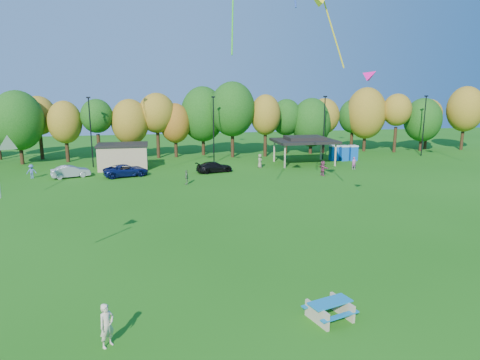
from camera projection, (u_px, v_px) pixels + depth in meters
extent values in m
plane|color=#19600F|center=(289.00, 305.00, 20.54)|extent=(160.00, 160.00, 0.00)
cylinder|color=black|center=(21.00, 151.00, 57.89)|extent=(0.50, 0.50, 3.56)
ellipsoid|color=#144C0F|center=(18.00, 120.00, 57.01)|extent=(6.62, 6.62, 8.00)
cylinder|color=black|center=(41.00, 146.00, 62.07)|extent=(0.50, 0.50, 3.79)
ellipsoid|color=olive|center=(38.00, 116.00, 61.13)|extent=(4.94, 4.94, 5.58)
cylinder|color=black|center=(67.00, 150.00, 59.81)|extent=(0.50, 0.50, 3.34)
ellipsoid|color=olive|center=(65.00, 122.00, 58.98)|extent=(4.61, 4.61, 5.88)
cylinder|color=black|center=(99.00, 148.00, 60.43)|extent=(0.50, 0.50, 3.82)
ellipsoid|color=#144C0F|center=(97.00, 116.00, 59.49)|extent=(4.43, 4.43, 4.73)
cylinder|color=black|center=(131.00, 148.00, 61.97)|extent=(0.50, 0.50, 3.25)
ellipsoid|color=olive|center=(130.00, 122.00, 61.17)|extent=(5.33, 5.33, 6.53)
cylinder|color=black|center=(158.00, 145.00, 63.19)|extent=(0.50, 0.50, 3.96)
ellipsoid|color=olive|center=(157.00, 113.00, 62.21)|extent=(5.31, 5.31, 5.82)
cylinder|color=black|center=(176.00, 147.00, 64.05)|extent=(0.50, 0.50, 3.05)
ellipsoid|color=#995914|center=(175.00, 123.00, 63.30)|extent=(4.54, 4.54, 5.87)
cylinder|color=black|center=(203.00, 143.00, 65.94)|extent=(0.50, 0.50, 3.77)
ellipsoid|color=#144C0F|center=(203.00, 114.00, 65.01)|extent=(6.69, 6.69, 8.35)
cylinder|color=black|center=(233.00, 143.00, 63.80)|extent=(0.50, 0.50, 4.28)
ellipsoid|color=#144C0F|center=(232.00, 109.00, 62.75)|extent=(6.64, 6.64, 8.01)
cylinder|color=black|center=(265.00, 144.00, 64.51)|extent=(0.50, 0.50, 3.76)
ellipsoid|color=olive|center=(266.00, 115.00, 63.58)|extent=(4.49, 4.49, 6.02)
cylinder|color=black|center=(286.00, 143.00, 67.25)|extent=(0.50, 0.50, 3.43)
ellipsoid|color=#144C0F|center=(286.00, 117.00, 66.40)|extent=(4.77, 4.77, 5.63)
cylinder|color=black|center=(311.00, 144.00, 67.22)|extent=(0.50, 0.50, 2.95)
ellipsoid|color=#144C0F|center=(311.00, 122.00, 66.49)|extent=(6.14, 6.14, 7.54)
cylinder|color=black|center=(323.00, 142.00, 68.05)|extent=(0.50, 0.50, 3.52)
ellipsoid|color=olive|center=(324.00, 116.00, 67.18)|extent=(4.78, 4.78, 5.53)
cylinder|color=black|center=(351.00, 140.00, 70.75)|extent=(0.50, 0.50, 3.39)
ellipsoid|color=#144C0F|center=(353.00, 116.00, 69.91)|extent=(4.54, 4.54, 5.46)
cylinder|color=black|center=(364.00, 140.00, 69.80)|extent=(0.50, 0.50, 3.72)
ellipsoid|color=olive|center=(366.00, 113.00, 68.89)|extent=(6.32, 6.32, 8.24)
cylinder|color=black|center=(395.00, 140.00, 68.72)|extent=(0.50, 0.50, 4.06)
ellipsoid|color=olive|center=(397.00, 110.00, 67.72)|extent=(4.50, 4.50, 5.13)
cylinder|color=black|center=(421.00, 142.00, 70.32)|extent=(0.50, 0.50, 3.05)
ellipsoid|color=#144C0F|center=(423.00, 120.00, 69.57)|extent=(5.97, 5.97, 7.05)
cylinder|color=black|center=(426.00, 139.00, 72.12)|extent=(0.50, 0.50, 3.55)
ellipsoid|color=olive|center=(428.00, 114.00, 71.25)|extent=(4.60, 4.60, 4.99)
cylinder|color=black|center=(462.00, 138.00, 71.38)|extent=(0.50, 0.50, 4.07)
ellipsoid|color=olive|center=(465.00, 109.00, 70.37)|extent=(5.83, 5.83, 7.42)
cylinder|color=black|center=(91.00, 133.00, 55.19)|extent=(0.16, 0.16, 9.00)
cube|color=black|center=(88.00, 97.00, 54.23)|extent=(0.50, 0.25, 0.18)
cylinder|color=black|center=(214.00, 130.00, 58.29)|extent=(0.16, 0.16, 9.00)
cube|color=black|center=(213.00, 97.00, 57.34)|extent=(0.50, 0.25, 0.18)
cylinder|color=black|center=(324.00, 128.00, 61.39)|extent=(0.16, 0.16, 9.00)
cube|color=black|center=(325.00, 96.00, 60.44)|extent=(0.50, 0.25, 0.18)
cylinder|color=black|center=(424.00, 126.00, 64.50)|extent=(0.16, 0.16, 9.00)
cube|color=black|center=(426.00, 96.00, 63.54)|extent=(0.50, 0.25, 0.18)
cube|color=tan|center=(123.00, 157.00, 54.68)|extent=(6.00, 4.00, 3.00)
cube|color=black|center=(122.00, 145.00, 54.34)|extent=(6.30, 4.30, 0.25)
cylinder|color=tan|center=(285.00, 156.00, 55.30)|extent=(0.24, 0.24, 3.00)
cylinder|color=tan|center=(335.00, 155.00, 56.66)|extent=(0.24, 0.24, 3.00)
cylinder|color=tan|center=(274.00, 151.00, 60.09)|extent=(0.24, 0.24, 3.00)
cylinder|color=tan|center=(321.00, 150.00, 61.45)|extent=(0.24, 0.24, 3.00)
cube|color=black|center=(304.00, 141.00, 58.03)|extent=(8.20, 6.20, 0.35)
cube|color=black|center=(304.00, 138.00, 57.94)|extent=(5.00, 3.50, 0.45)
cube|color=#0D53B4|center=(334.00, 153.00, 61.18)|extent=(1.10, 1.10, 2.00)
cube|color=silver|center=(334.00, 146.00, 60.95)|extent=(1.15, 1.15, 0.18)
cube|color=#0D53B4|center=(344.00, 154.00, 60.98)|extent=(1.10, 1.10, 2.00)
cube|color=silver|center=(344.00, 146.00, 60.75)|extent=(1.15, 1.15, 0.18)
cube|color=#0D53B4|center=(353.00, 154.00, 61.07)|extent=(1.10, 1.10, 2.00)
cube|color=silver|center=(353.00, 146.00, 60.84)|extent=(1.15, 1.15, 0.18)
cube|color=tan|center=(317.00, 315.00, 18.90)|extent=(0.58, 1.57, 0.79)
cube|color=tan|center=(342.00, 307.00, 19.55)|extent=(0.58, 1.57, 0.79)
cube|color=#1477AF|center=(330.00, 302.00, 19.13)|extent=(2.14, 1.35, 0.07)
cube|color=#1477AF|center=(340.00, 316.00, 18.61)|extent=(1.98, 0.82, 0.06)
cube|color=#1477AF|center=(320.00, 302.00, 19.80)|extent=(1.98, 0.82, 0.06)
imported|color=beige|center=(107.00, 325.00, 17.08)|extent=(0.79, 0.79, 1.85)
imported|color=#A1A0A6|center=(71.00, 172.00, 49.54)|extent=(4.53, 2.70, 1.41)
imported|color=#0D1851|center=(126.00, 170.00, 50.17)|extent=(5.56, 3.63, 1.42)
imported|color=black|center=(214.00, 167.00, 52.62)|extent=(4.81, 2.87, 1.31)
imported|color=#838359|center=(260.00, 161.00, 55.40)|extent=(0.68, 0.95, 1.82)
imported|color=#597A4A|center=(187.00, 177.00, 46.01)|extent=(0.46, 0.94, 1.55)
imported|color=#993F60|center=(323.00, 168.00, 50.52)|extent=(0.93, 1.73, 1.78)
imported|color=#485F9F|center=(31.00, 171.00, 49.01)|extent=(1.11, 0.72, 1.62)
imported|color=#BA57A2|center=(354.00, 163.00, 54.57)|extent=(0.60, 0.41, 1.58)
cylinder|color=yellow|center=(333.00, 32.00, 28.76)|extent=(1.79, 0.42, 4.73)
cone|color=silver|center=(7.00, 140.00, 20.65)|extent=(1.42, 1.62, 1.37)
cone|color=#FF0E85|center=(371.00, 75.00, 27.71)|extent=(1.38, 1.33, 1.11)
cylinder|color=#35D01B|center=(233.00, 6.00, 29.06)|extent=(0.70, 2.44, 6.61)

